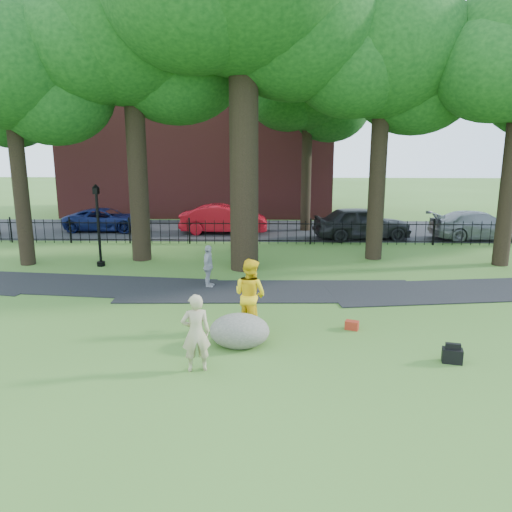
{
  "coord_description": "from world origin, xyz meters",
  "views": [
    {
      "loc": [
        1.04,
        -12.27,
        4.93
      ],
      "look_at": [
        0.61,
        2.0,
        1.67
      ],
      "focal_mm": 35.0,
      "sensor_mm": 36.0,
      "label": 1
    }
  ],
  "objects_px": {
    "red_sedan": "(224,219)",
    "man": "(250,295)",
    "lamppost": "(98,227)",
    "woman": "(196,333)",
    "boulder": "(240,329)"
  },
  "relations": [
    {
      "from": "man",
      "to": "lamppost",
      "type": "xyz_separation_m",
      "value": [
        -6.38,
        6.9,
        0.65
      ]
    },
    {
      "from": "lamppost",
      "to": "red_sedan",
      "type": "bearing_deg",
      "value": 69.39
    },
    {
      "from": "man",
      "to": "red_sedan",
      "type": "xyz_separation_m",
      "value": [
        -2.06,
        14.55,
        -0.2
      ]
    },
    {
      "from": "red_sedan",
      "to": "boulder",
      "type": "bearing_deg",
      "value": -173.03
    },
    {
      "from": "man",
      "to": "lamppost",
      "type": "height_order",
      "value": "lamppost"
    },
    {
      "from": "woman",
      "to": "man",
      "type": "distance_m",
      "value": 2.72
    },
    {
      "from": "red_sedan",
      "to": "man",
      "type": "bearing_deg",
      "value": -171.7
    },
    {
      "from": "woman",
      "to": "lamppost",
      "type": "xyz_separation_m",
      "value": [
        -5.3,
        9.39,
        0.75
      ]
    },
    {
      "from": "man",
      "to": "woman",
      "type": "bearing_deg",
      "value": 102.12
    },
    {
      "from": "man",
      "to": "boulder",
      "type": "xyz_separation_m",
      "value": [
        -0.22,
        -1.08,
        -0.55
      ]
    },
    {
      "from": "woman",
      "to": "boulder",
      "type": "bearing_deg",
      "value": -135.32
    },
    {
      "from": "boulder",
      "to": "lamppost",
      "type": "distance_m",
      "value": 10.15
    },
    {
      "from": "woman",
      "to": "boulder",
      "type": "distance_m",
      "value": 1.72
    },
    {
      "from": "red_sedan",
      "to": "lamppost",
      "type": "bearing_deg",
      "value": 150.79
    },
    {
      "from": "woman",
      "to": "red_sedan",
      "type": "distance_m",
      "value": 17.07
    }
  ]
}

